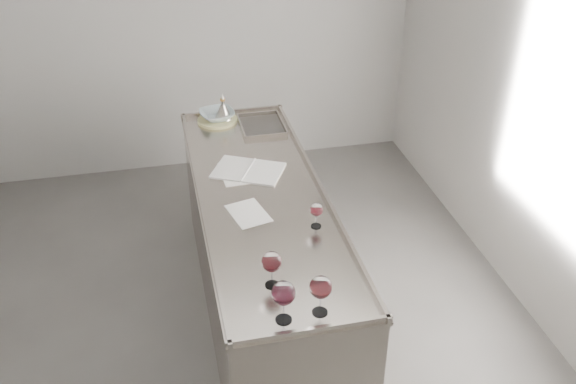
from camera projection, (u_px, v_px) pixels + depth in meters
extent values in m
cube|color=#4F4D4A|center=(195.00, 358.00, 4.01)|extent=(4.50, 5.00, 0.02)
cube|color=#9D9B98|center=(152.00, 18.00, 5.35)|extent=(4.50, 0.02, 2.80)
cube|color=#9D9B98|center=(570.00, 119.00, 3.69)|extent=(0.02, 5.00, 2.80)
cube|color=gray|center=(263.00, 258.00, 4.11)|extent=(0.75, 2.40, 0.92)
cube|color=gray|center=(262.00, 197.00, 3.86)|extent=(0.77, 2.42, 0.02)
cube|color=gray|center=(311.00, 331.00, 2.86)|extent=(0.77, 0.02, 0.03)
cube|color=gray|center=(232.00, 112.00, 4.83)|extent=(0.77, 0.02, 0.03)
cube|color=gray|center=(201.00, 200.00, 3.78)|extent=(0.02, 2.42, 0.03)
cube|color=gray|center=(320.00, 186.00, 3.91)|extent=(0.02, 2.42, 0.03)
cube|color=#595654|center=(262.00, 127.00, 4.65)|extent=(0.30, 0.38, 0.01)
cylinder|color=white|center=(284.00, 319.00, 2.94)|extent=(0.08, 0.08, 0.00)
cylinder|color=white|center=(284.00, 310.00, 2.91)|extent=(0.01, 0.01, 0.11)
ellipsoid|color=white|center=(283.00, 293.00, 2.85)|extent=(0.11, 0.11, 0.12)
cylinder|color=#370713|center=(283.00, 297.00, 2.87)|extent=(0.08, 0.08, 0.02)
cylinder|color=white|center=(272.00, 285.00, 3.15)|extent=(0.07, 0.07, 0.00)
cylinder|color=white|center=(272.00, 277.00, 3.12)|extent=(0.01, 0.01, 0.10)
ellipsoid|color=white|center=(272.00, 262.00, 3.07)|extent=(0.10, 0.10, 0.11)
cylinder|color=#37070A|center=(272.00, 265.00, 3.08)|extent=(0.07, 0.07, 0.02)
cylinder|color=white|center=(320.00, 312.00, 2.98)|extent=(0.07, 0.07, 0.00)
cylinder|color=white|center=(320.00, 303.00, 2.95)|extent=(0.01, 0.01, 0.10)
ellipsoid|color=white|center=(321.00, 287.00, 2.90)|extent=(0.11, 0.11, 0.11)
cylinder|color=#3A070B|center=(321.00, 291.00, 2.91)|extent=(0.08, 0.08, 0.02)
cylinder|color=white|center=(316.00, 226.00, 3.57)|extent=(0.06, 0.06, 0.00)
cylinder|color=white|center=(316.00, 220.00, 3.55)|extent=(0.01, 0.01, 0.07)
ellipsoid|color=white|center=(317.00, 210.00, 3.52)|extent=(0.07, 0.07, 0.08)
cylinder|color=#3D080D|center=(316.00, 212.00, 3.52)|extent=(0.05, 0.05, 0.02)
cube|color=silver|center=(232.00, 168.00, 4.12)|extent=(0.32, 0.36, 0.01)
cube|color=silver|center=(265.00, 173.00, 4.07)|extent=(0.32, 0.36, 0.01)
cylinder|color=white|center=(248.00, 170.00, 4.09)|extent=(0.15, 0.27, 0.01)
cube|color=white|center=(238.00, 173.00, 4.08)|extent=(0.23, 0.32, 0.00)
cube|color=silver|center=(248.00, 213.00, 3.68)|extent=(0.25, 0.31, 0.00)
cylinder|color=#C6C380|center=(217.00, 120.00, 4.72)|extent=(0.30, 0.30, 0.02)
imported|color=#98ACB1|center=(217.00, 115.00, 4.70)|extent=(0.29, 0.29, 0.06)
cone|color=#B0A89D|center=(223.00, 113.00, 4.70)|extent=(0.15, 0.15, 0.13)
cylinder|color=#B0A89D|center=(223.00, 103.00, 4.66)|extent=(0.03, 0.03, 0.03)
cylinder|color=#AC762F|center=(223.00, 100.00, 4.64)|extent=(0.04, 0.04, 0.02)
cone|color=#B0A89D|center=(222.00, 96.00, 4.63)|extent=(0.03, 0.03, 0.04)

